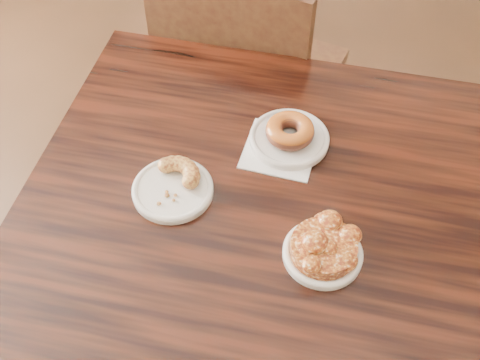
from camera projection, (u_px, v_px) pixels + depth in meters
The scene contains 9 objects.
cafe_table at pixel (249, 296), 1.43m from camera, with size 0.87×0.87×0.75m, color black.
chair_far at pixel (256, 76), 1.81m from camera, with size 0.48×0.48×0.90m, color black, non-canonical shape.
napkin at pixel (280, 149), 1.22m from camera, with size 0.14×0.14×0.00m, color white.
plate_donut at pixel (289, 139), 1.23m from camera, with size 0.16×0.16×0.01m, color silver.
plate_cruller at pixel (173, 190), 1.15m from camera, with size 0.16×0.16×0.01m, color white.
plate_fritter at pixel (322, 254), 1.06m from camera, with size 0.14×0.14×0.01m, color white.
glazed_donut at pixel (290, 131), 1.21m from camera, with size 0.10×0.10×0.04m, color #934015.
apple_fritter at pixel (324, 246), 1.04m from camera, with size 0.16×0.16×0.04m, color #4B1508, non-canonical shape.
cruller_fragment at pixel (172, 183), 1.13m from camera, with size 0.11×0.11×0.03m, color maroon, non-canonical shape.
Camera 1 is at (0.54, -0.35, 1.66)m, focal length 45.00 mm.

